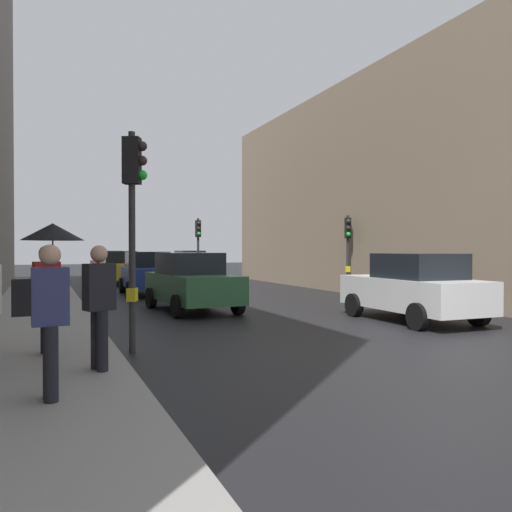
{
  "coord_description": "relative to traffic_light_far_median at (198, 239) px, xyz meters",
  "views": [
    {
      "loc": [
        -6.53,
        -7.22,
        1.88
      ],
      "look_at": [
        -0.12,
        8.39,
        1.65
      ],
      "focal_mm": 36.63,
      "sensor_mm": 36.0,
      "label": 1
    }
  ],
  "objects": [
    {
      "name": "ground_plane",
      "position": [
        -0.73,
        -18.08,
        -2.35
      ],
      "size": [
        120.0,
        120.0,
        0.0
      ],
      "primitive_type": "plane",
      "color": "black"
    },
    {
      "name": "sidewalk_kerb",
      "position": [
        -7.33,
        -12.08,
        -2.27
      ],
      "size": [
        2.56,
        40.0,
        0.16
      ],
      "primitive_type": "cube",
      "color": "gray",
      "rests_on": "ground"
    },
    {
      "name": "building_facade_right",
      "position": [
        10.59,
        -7.36,
        2.17
      ],
      "size": [
        12.0,
        26.53,
        9.04
      ],
      "primitive_type": "cube",
      "color": "gray",
      "rests_on": "ground"
    },
    {
      "name": "traffic_light_far_median",
      "position": [
        0.0,
        0.0,
        0.0
      ],
      "size": [
        0.25,
        0.43,
        3.41
      ],
      "color": "#2D2D2D",
      "rests_on": "ground"
    },
    {
      "name": "traffic_light_near_right",
      "position": [
        -5.73,
        -15.76,
        0.39
      ],
      "size": [
        0.45,
        0.34,
        3.99
      ],
      "color": "#2D2D2D",
      "rests_on": "ground"
    },
    {
      "name": "traffic_light_mid_street",
      "position": [
        4.28,
        -7.07,
        -0.11
      ],
      "size": [
        0.34,
        0.45,
        3.25
      ],
      "color": "#2D2D2D",
      "rests_on": "ground"
    },
    {
      "name": "car_red_sedan",
      "position": [
        -3.42,
        8.52,
        -1.48
      ],
      "size": [
        2.04,
        4.21,
        1.76
      ],
      "color": "red",
      "rests_on": "ground"
    },
    {
      "name": "car_dark_suv",
      "position": [
        2.03,
        9.35,
        -1.48
      ],
      "size": [
        2.16,
        4.27,
        1.76
      ],
      "color": "black",
      "rests_on": "ground"
    },
    {
      "name": "car_blue_van",
      "position": [
        -3.24,
        -3.82,
        -1.48
      ],
      "size": [
        2.17,
        4.28,
        1.76
      ],
      "color": "navy",
      "rests_on": "ground"
    },
    {
      "name": "car_green_estate",
      "position": [
        -3.07,
        -9.97,
        -1.48
      ],
      "size": [
        2.26,
        4.32,
        1.76
      ],
      "color": "#2D6038",
      "rests_on": "ground"
    },
    {
      "name": "car_yellow_taxi",
      "position": [
        -3.42,
        3.03,
        -1.48
      ],
      "size": [
        2.12,
        4.25,
        1.76
      ],
      "color": "yellow",
      "rests_on": "ground"
    },
    {
      "name": "car_white_compact",
      "position": [
        1.65,
        -14.38,
        -1.48
      ],
      "size": [
        2.06,
        4.22,
        1.76
      ],
      "color": "silver",
      "rests_on": "ground"
    },
    {
      "name": "pedestrian_with_umbrella",
      "position": [
        -7.12,
        -16.12,
        -0.51
      ],
      "size": [
        1.0,
        1.0,
        2.14
      ],
      "color": "black",
      "rests_on": "sidewalk_kerb"
    },
    {
      "name": "pedestrian_with_grey_backpack",
      "position": [
        -7.22,
        -18.95,
        -1.19
      ],
      "size": [
        0.61,
        0.36,
        1.77
      ],
      "color": "black",
      "rests_on": "sidewalk_kerb"
    },
    {
      "name": "pedestrian_in_dark_coat",
      "position": [
        -6.51,
        -17.64,
        -1.22
      ],
      "size": [
        0.46,
        0.37,
        1.77
      ],
      "color": "black",
      "rests_on": "sidewalk_kerb"
    }
  ]
}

